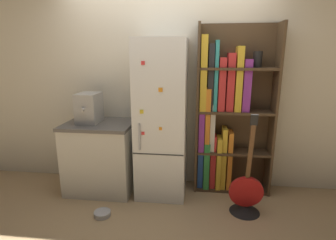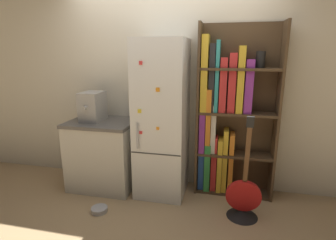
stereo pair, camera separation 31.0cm
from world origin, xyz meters
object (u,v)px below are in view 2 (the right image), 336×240
(bookshelf, at_px, (226,117))
(pet_bowl, at_px, (99,209))
(refrigerator, at_px, (162,120))
(espresso_machine, at_px, (93,106))
(guitar, at_px, (243,203))

(bookshelf, bearing_deg, pet_bowl, -148.84)
(refrigerator, xyz_separation_m, espresso_machine, (-0.89, -0.02, 0.13))
(refrigerator, relative_size, guitar, 1.65)
(guitar, xyz_separation_m, pet_bowl, (-1.53, -0.26, -0.14))
(pet_bowl, bearing_deg, guitar, 9.59)
(guitar, relative_size, pet_bowl, 6.27)
(bookshelf, distance_m, pet_bowl, 1.79)
(bookshelf, bearing_deg, guitar, -67.43)
(refrigerator, bearing_deg, espresso_machine, -178.86)
(refrigerator, xyz_separation_m, guitar, (0.97, -0.35, -0.77))
(espresso_machine, relative_size, guitar, 0.34)
(refrigerator, relative_size, pet_bowl, 10.34)
(bookshelf, bearing_deg, espresso_machine, -173.09)
(bookshelf, distance_m, espresso_machine, 1.65)
(bookshelf, height_order, guitar, bookshelf)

